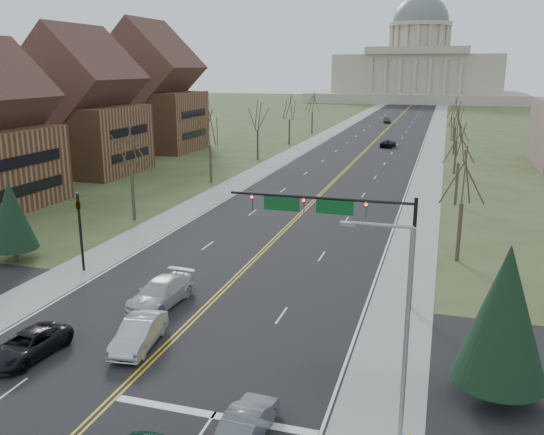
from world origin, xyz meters
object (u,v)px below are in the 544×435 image
Objects in this scene: signal_mast at (334,215)px; car_sb_outer_lead at (28,345)px; street_light at (401,319)px; car_sb_inner_second at (160,293)px; car_nb_outer_lead at (247,422)px; car_far_nb at (388,143)px; signal_left at (80,223)px; car_sb_inner_lead at (139,333)px; car_far_sb at (387,120)px.

car_sb_outer_lead is (-13.84, -12.42, -5.06)m from signal_mast.
street_light is 1.58× the size of car_sb_inner_second.
car_nb_outer_lead is (-5.80, -2.02, -4.51)m from street_light.
car_sb_outer_lead is at bearing -11.08° from car_nb_outer_lead.
car_far_nb is at bearing 90.04° from car_sb_inner_second.
signal_left is 13.77m from car_sb_outer_lead.
car_sb_inner_lead is 5.72m from car_sb_inner_second.
car_far_sb reaches higher than car_nb_outer_lead.
signal_left is 24.29m from car_nb_outer_lead.
car_nb_outer_lead is 15.01m from car_sb_inner_second.
street_light reaches higher than car_sb_inner_second.
car_far_sb is at bearing 94.04° from car_sb_inner_second.
signal_left is at bearing -102.37° from car_far_sb.
signal_left is 78.17m from car_far_nb.
car_far_nb is at bearing -85.89° from car_nb_outer_lead.
car_sb_outer_lead is 8.95m from car_sb_inner_second.
car_sb_outer_lead is (-5.05, -2.74, -0.11)m from car_sb_inner_lead.
street_light is 140.04m from car_far_sb.
car_sb_inner_second is (-15.64, 9.32, -4.38)m from street_light.
signal_left is at bearing 180.00° from signal_mast.
car_sb_inner_second is 81.10m from car_far_nb.
signal_mast is 16.32m from car_nb_outer_lead.
signal_left is (-18.95, 0.00, -2.05)m from signal_mast.
street_light is at bearing 103.10° from car_far_nb.
car_far_sb is at bearing 85.53° from signal_left.
signal_mast is 2.66× the size of car_far_sb.
car_sb_inner_lead is at bearing -97.76° from car_far_sb.
street_light is at bearing -91.99° from car_far_sb.
car_far_sb is (1.23, 129.91, -0.06)m from car_sb_inner_second.
car_sb_inner_second is at bearing 149.22° from street_light.
car_far_nb is 49.34m from car_far_sb.
car_sb_inner_lead is (-8.29, 5.83, 0.10)m from car_nb_outer_lead.
signal_mast is at bearing -93.75° from car_far_sb.
signal_left reaches higher than car_sb_inner_lead.
car_sb_inner_lead is at bearing 94.04° from car_far_nb.
car_sb_outer_lead and car_far_nb have the same top height.
signal_mast is 2.11× the size of car_sb_inner_second.
car_sb_inner_lead is (10.15, -9.68, -2.90)m from signal_left.
street_light reaches higher than car_far_sb.
street_light is at bearing -158.84° from car_nb_outer_lead.
signal_left is at bearing -38.10° from car_nb_outer_lead.
car_far_sb is (-14.41, 139.23, -4.44)m from street_light.
signal_left is at bearing 150.88° from street_light.
car_far_nb is at bearing 89.04° from car_sb_outer_lead.
car_nb_outer_lead is at bearing -94.41° from car_far_sb.
car_nb_outer_lead is at bearing -40.08° from signal_left.
car_sb_outer_lead is at bearing -138.08° from signal_mast.
car_far_sb is at bearing 93.43° from car_sb_outer_lead.
car_nb_outer_lead is 92.24m from car_far_nb.
signal_mast reaches higher than car_far_sb.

